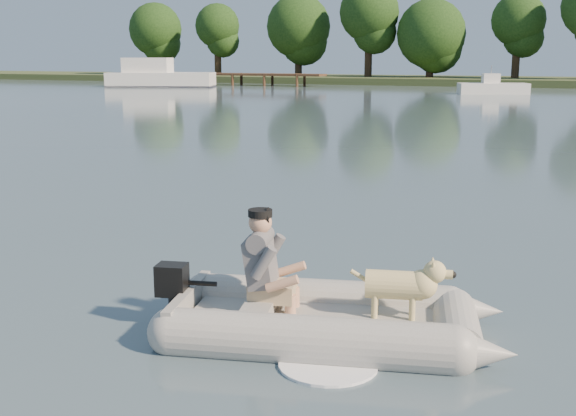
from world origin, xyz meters
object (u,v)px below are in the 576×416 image
at_px(dock, 227,79).
at_px(dog, 394,290).
at_px(dinghy, 329,281).
at_px(cabin_cruiser, 161,72).
at_px(motorboat, 493,80).
at_px(man, 263,259).

distance_m(dock, dog, 58.54).
relative_size(dinghy, cabin_cruiser, 0.49).
distance_m(dinghy, motorboat, 45.34).
height_order(man, dog, man).
bearing_deg(dock, dinghy, -62.40).
height_order(dinghy, cabin_cruiser, cabin_cruiser).
xyz_separation_m(dog, motorboat, (-4.09, 45.03, 0.44)).
bearing_deg(man, cabin_cruiser, 110.42).
bearing_deg(dog, dock, 105.92).
relative_size(dinghy, dog, 5.12).
height_order(dock, motorboat, motorboat).
bearing_deg(dinghy, dock, 105.33).
distance_m(dock, man, 58.21).
bearing_deg(motorboat, dinghy, -104.36).
distance_m(dinghy, dog, 0.61).
bearing_deg(dog, dinghy, -175.43).
bearing_deg(dock, motorboat, -15.59).
distance_m(cabin_cruiser, motorboat, 26.83).
relative_size(dinghy, man, 4.43).
bearing_deg(man, motorboat, 81.35).
distance_m(dog, motorboat, 45.22).
distance_m(dog, cabin_cruiser, 55.40).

